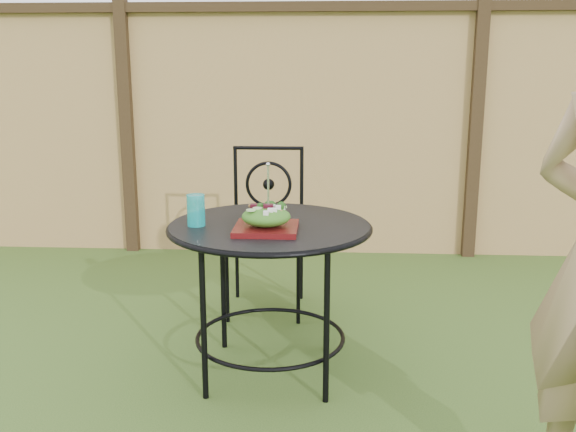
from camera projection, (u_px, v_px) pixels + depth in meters
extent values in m
plane|color=#294516|center=(276.00, 386.00, 2.90)|extent=(60.00, 60.00, 0.00)
cube|color=tan|center=(299.00, 136.00, 4.84)|extent=(8.00, 0.05, 1.80)
cube|color=black|center=(299.00, 7.00, 4.58)|extent=(8.00, 0.07, 0.07)
cube|color=black|center=(127.00, 129.00, 4.85)|extent=(0.09, 0.09, 1.90)
cube|color=black|center=(475.00, 131.00, 4.70)|extent=(0.09, 0.09, 1.90)
cylinder|color=black|center=(270.00, 226.00, 2.88)|extent=(0.90, 0.90, 0.02)
torus|color=black|center=(270.00, 227.00, 2.88)|extent=(0.92, 0.92, 0.02)
torus|color=black|center=(270.00, 336.00, 3.00)|extent=(0.70, 0.70, 0.02)
cylinder|color=black|center=(327.00, 284.00, 3.20)|extent=(0.03, 0.03, 0.71)
cylinder|color=black|center=(223.00, 282.00, 3.23)|extent=(0.03, 0.03, 0.71)
cylinder|color=black|center=(203.00, 322.00, 2.73)|extent=(0.03, 0.03, 0.71)
cylinder|color=black|center=(327.00, 325.00, 2.69)|extent=(0.03, 0.03, 0.71)
cube|color=black|center=(266.00, 237.00, 3.72)|extent=(0.46, 0.46, 0.03)
cylinder|color=black|center=(268.00, 148.00, 3.82)|extent=(0.42, 0.02, 0.02)
torus|color=black|center=(269.00, 184.00, 3.87)|extent=(0.28, 0.02, 0.28)
cylinder|color=black|center=(227.00, 285.00, 3.59)|extent=(0.02, 0.02, 0.44)
cylinder|color=black|center=(298.00, 286.00, 3.57)|extent=(0.02, 0.02, 0.44)
cylinder|color=black|center=(237.00, 264.00, 3.98)|extent=(0.02, 0.02, 0.44)
cylinder|color=black|center=(301.00, 265.00, 3.96)|extent=(0.02, 0.02, 0.44)
cylinder|color=black|center=(236.00, 187.00, 3.88)|extent=(0.02, 0.02, 0.50)
cylinder|color=black|center=(302.00, 188.00, 3.86)|extent=(0.02, 0.02, 0.50)
cube|color=#42090E|center=(266.00, 228.00, 2.75)|extent=(0.27, 0.27, 0.02)
ellipsoid|color=#235614|center=(266.00, 217.00, 2.74)|extent=(0.21, 0.21, 0.08)
cylinder|color=silver|center=(268.00, 187.00, 2.71)|extent=(0.01, 0.01, 0.18)
cylinder|color=#0EA3A6|center=(196.00, 210.00, 2.83)|extent=(0.08, 0.08, 0.14)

